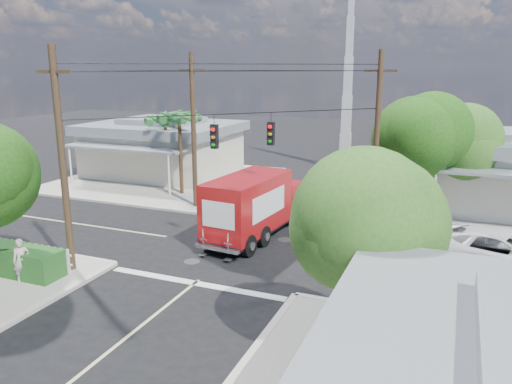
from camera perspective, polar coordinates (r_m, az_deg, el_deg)
The scene contains 17 objects.
ground at distance 23.42m, azimuth -1.86°, elevation -6.34°, with size 120.00×120.00×0.00m, color black.
sidewalk_ne at distance 32.00m, azimuth 24.83°, elevation -1.91°, with size 14.12×14.12×0.14m.
sidewalk_nw at distance 37.62m, azimuth -10.28°, elevation 1.42°, with size 14.12×14.12×0.14m.
road_markings at distance 22.17m, azimuth -3.43°, elevation -7.54°, with size 32.00×32.00×0.01m.
building_nw at distance 39.13m, azimuth -10.57°, elevation 5.10°, with size 10.80×10.20×4.30m.
radio_tower at distance 40.99m, azimuth 10.38°, elevation 10.32°, with size 0.80×0.80×17.00m.
tree_ne_front at distance 27.05m, azimuth 18.36°, elevation 6.15°, with size 4.21×4.14×6.66m.
tree_ne_back at distance 29.26m, azimuth 23.69°, elevation 5.08°, with size 3.77×3.66×5.82m.
tree_se at distance 13.57m, azimuth 12.78°, elevation -3.96°, with size 3.67×3.54×5.62m.
palm_nw_front at distance 32.24m, azimuth -8.77°, elevation 8.35°, with size 3.01×3.08×5.59m.
palm_nw_back at distance 34.59m, azimuth -10.34°, elevation 8.05°, with size 3.01×3.08×5.19m.
utility_poles at distance 24.33m, azimuth -3.83°, elevation 5.79°, with size 12.00×10.68×9.00m.
picket_fence at distance 23.37m, azimuth -25.75°, elevation -6.06°, with size 5.94×0.06×1.00m.
vending_boxes at distance 27.38m, azimuth 16.14°, elevation -2.34°, with size 1.90×0.50×1.10m.
delivery_truck at distance 24.38m, azimuth -0.19°, elevation -1.53°, with size 2.98×7.48×3.16m.
parked_car at distance 22.69m, azimuth 26.21°, elevation -6.21°, with size 2.85×6.19×1.72m, color silver.
pedestrian at distance 21.20m, azimuth -25.22°, elevation -7.09°, with size 0.62×0.41×1.71m, color #BDADA2.
Camera 1 is at (8.99, -20.02, 8.16)m, focal length 35.00 mm.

